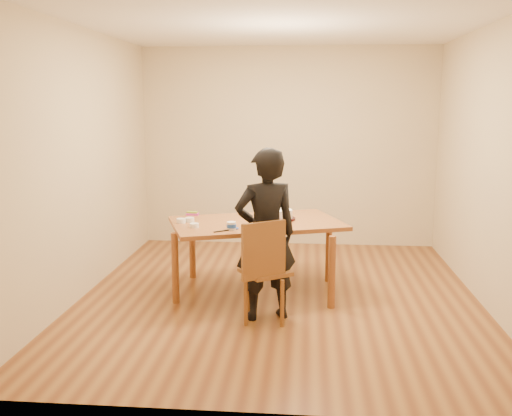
# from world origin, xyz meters

# --- Properties ---
(room_shell) EXTENTS (4.00, 4.50, 2.70)m
(room_shell) POSITION_xyz_m (0.00, 0.34, 1.35)
(room_shell) COLOR brown
(room_shell) RESTS_ON ground
(dining_table) EXTENTS (1.94, 1.52, 0.04)m
(dining_table) POSITION_xyz_m (-0.24, 0.13, 0.73)
(dining_table) COLOR brown
(dining_table) RESTS_ON floor
(dining_chair) EXTENTS (0.52, 0.52, 0.04)m
(dining_chair) POSITION_xyz_m (-0.09, -0.64, 0.45)
(dining_chair) COLOR brown
(dining_chair) RESTS_ON floor
(cake_plate) EXTENTS (0.30, 0.30, 0.02)m
(cake_plate) POSITION_xyz_m (0.00, 0.24, 0.76)
(cake_plate) COLOR #B00B37
(cake_plate) RESTS_ON dining_table
(cake) EXTENTS (0.23, 0.23, 0.07)m
(cake) POSITION_xyz_m (0.00, 0.24, 0.81)
(cake) COLOR white
(cake) RESTS_ON cake_plate
(frosting_dome) EXTENTS (0.23, 0.23, 0.03)m
(frosting_dome) POSITION_xyz_m (0.00, 0.24, 0.86)
(frosting_dome) COLOR white
(frosting_dome) RESTS_ON cake
(frosting_tub) EXTENTS (0.09, 0.09, 0.08)m
(frosting_tub) POSITION_xyz_m (-0.45, -0.28, 0.79)
(frosting_tub) COLOR white
(frosting_tub) RESTS_ON dining_table
(frosting_lid) EXTENTS (0.11, 0.11, 0.01)m
(frosting_lid) POSITION_xyz_m (-0.44, -0.24, 0.76)
(frosting_lid) COLOR #173899
(frosting_lid) RESTS_ON dining_table
(frosting_dollop) EXTENTS (0.04, 0.04, 0.02)m
(frosting_dollop) POSITION_xyz_m (-0.44, -0.24, 0.77)
(frosting_dollop) COLOR white
(frosting_dollop) RESTS_ON frosting_lid
(ramekin_green) EXTENTS (0.09, 0.09, 0.04)m
(ramekin_green) POSITION_xyz_m (-0.82, -0.22, 0.77)
(ramekin_green) COLOR white
(ramekin_green) RESTS_ON dining_table
(ramekin_yellow) EXTENTS (0.09, 0.09, 0.04)m
(ramekin_yellow) POSITION_xyz_m (-0.92, 0.04, 0.77)
(ramekin_yellow) COLOR white
(ramekin_yellow) RESTS_ON dining_table
(ramekin_multi) EXTENTS (0.09, 0.09, 0.04)m
(ramekin_multi) POSITION_xyz_m (-1.00, -0.01, 0.77)
(ramekin_multi) COLOR white
(ramekin_multi) RESTS_ON dining_table
(candy_box_pink) EXTENTS (0.13, 0.07, 0.02)m
(candy_box_pink) POSITION_xyz_m (-0.97, 0.41, 0.76)
(candy_box_pink) COLOR #D5328C
(candy_box_pink) RESTS_ON dining_table
(candy_box_green) EXTENTS (0.12, 0.06, 0.02)m
(candy_box_green) POSITION_xyz_m (-0.97, 0.41, 0.78)
(candy_box_green) COLOR green
(candy_box_green) RESTS_ON candy_box_pink
(spatula) EXTENTS (0.15, 0.12, 0.01)m
(spatula) POSITION_xyz_m (-0.53, -0.36, 0.76)
(spatula) COLOR black
(spatula) RESTS_ON dining_table
(person) EXTENTS (0.67, 0.56, 1.57)m
(person) POSITION_xyz_m (-0.09, -0.60, 0.78)
(person) COLOR black
(person) RESTS_ON floor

